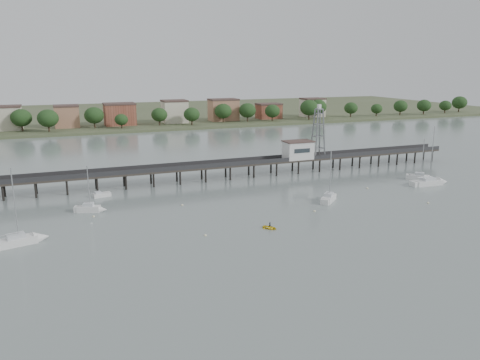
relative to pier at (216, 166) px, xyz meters
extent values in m
plane|color=slate|center=(0.00, -60.00, -3.79)|extent=(500.00, 500.00, 0.00)
cube|color=#2D2823|center=(0.00, 0.00, -0.04)|extent=(150.00, 5.00, 0.50)
cube|color=#333335|center=(0.00, -2.40, 0.76)|extent=(150.00, 0.12, 1.10)
cube|color=#333335|center=(0.00, 2.40, 0.76)|extent=(150.00, 0.12, 1.10)
cylinder|color=black|center=(0.00, -1.90, -1.99)|extent=(0.50, 0.50, 4.40)
cylinder|color=black|center=(0.00, 1.90, -1.99)|extent=(0.50, 0.50, 4.40)
cylinder|color=black|center=(73.00, -1.90, -1.99)|extent=(0.50, 0.50, 4.40)
cylinder|color=black|center=(73.00, 1.90, -1.99)|extent=(0.50, 0.50, 4.40)
cube|color=silver|center=(25.00, 0.00, 2.71)|extent=(8.00, 5.00, 5.00)
cube|color=#4C3833|center=(25.00, 0.00, 5.36)|extent=(8.40, 5.40, 0.30)
cube|color=slate|center=(31.50, 0.00, 14.36)|extent=(1.80, 1.80, 0.30)
cube|color=silver|center=(31.50, 0.00, 15.11)|extent=(0.90, 0.90, 1.20)
cube|color=white|center=(49.61, -25.58, -3.32)|extent=(7.73, 3.39, 1.65)
cone|color=white|center=(54.34, -25.86, -3.32)|extent=(3.32, 3.13, 2.94)
cube|color=silver|center=(49.61, -25.58, -2.14)|extent=(3.50, 2.55, 0.75)
cylinder|color=#A5A8AA|center=(50.14, -25.61, 4.60)|extent=(0.18, 0.18, 14.20)
cylinder|color=#A5A8AA|center=(48.35, -25.50, -1.59)|extent=(4.42, 0.38, 0.12)
cube|color=white|center=(51.74, -20.17, -3.32)|extent=(5.41, 5.07, 1.65)
cone|color=white|center=(54.27, -22.35, -3.32)|extent=(3.05, 3.03, 2.08)
cube|color=silver|center=(51.74, -20.17, -2.14)|extent=(2.89, 2.81, 0.75)
cylinder|color=#A5A8AA|center=(52.02, -20.41, 2.52)|extent=(0.18, 0.18, 10.03)
cylinder|color=#A5A8AA|center=(51.06, -19.59, -1.59)|extent=(2.44, 2.13, 0.12)
cube|color=white|center=(-34.36, -17.76, -3.32)|extent=(5.00, 3.28, 1.65)
cone|color=white|center=(-31.62, -18.74, -3.32)|extent=(2.44, 2.36, 1.81)
cube|color=silver|center=(-34.36, -17.76, -2.14)|extent=(2.44, 2.06, 0.75)
cylinder|color=#A5A8AA|center=(-34.05, -17.87, 1.87)|extent=(0.18, 0.18, 8.74)
cylinder|color=#A5A8AA|center=(-35.09, -17.50, -1.59)|extent=(2.60, 1.03, 0.12)
cube|color=white|center=(17.51, -29.32, -3.32)|extent=(5.50, 5.28, 1.65)
cone|color=white|center=(20.04, -27.01, -3.32)|extent=(3.13, 3.12, 2.14)
cube|color=silver|center=(17.51, -29.32, -2.14)|extent=(2.96, 2.91, 0.75)
cylinder|color=#A5A8AA|center=(17.79, -29.06, 2.65)|extent=(0.18, 0.18, 10.30)
cylinder|color=#A5A8AA|center=(16.83, -29.93, -1.59)|extent=(2.45, 2.25, 0.12)
cube|color=white|center=(-47.36, -33.02, -3.32)|extent=(7.03, 4.19, 1.65)
cone|color=white|center=(-43.38, -31.95, -3.32)|extent=(3.32, 3.19, 2.56)
cube|color=silver|center=(-47.36, -33.02, -2.14)|extent=(3.36, 2.74, 0.75)
cylinder|color=#A5A8AA|center=(-46.91, -32.90, 3.69)|extent=(0.18, 0.18, 12.36)
cylinder|color=#A5A8AA|center=(-48.42, -33.31, -1.59)|extent=(3.74, 1.12, 0.12)
cube|color=white|center=(-30.67, -6.56, -3.40)|extent=(4.34, 2.51, 1.13)
cube|color=silver|center=(-31.56, -6.75, -2.72)|extent=(1.61, 1.61, 0.68)
imported|color=yellow|center=(-2.79, -41.22, -3.79)|extent=(2.07, 1.72, 2.95)
imported|color=black|center=(-2.79, -41.22, -3.79)|extent=(0.61, 1.13, 0.26)
ellipsoid|color=beige|center=(32.85, -22.86, -3.71)|extent=(0.56, 0.56, 0.39)
ellipsoid|color=beige|center=(-14.64, -20.34, -3.71)|extent=(0.56, 0.56, 0.39)
ellipsoid|color=beige|center=(-33.70, -21.63, -3.71)|extent=(0.56, 0.56, 0.39)
ellipsoid|color=beige|center=(-15.43, -40.51, -3.71)|extent=(0.56, 0.56, 0.39)
ellipsoid|color=beige|center=(37.72, -38.83, -3.71)|extent=(0.56, 0.56, 0.39)
ellipsoid|color=beige|center=(10.65, -34.86, -3.71)|extent=(0.56, 0.56, 0.39)
cube|color=#475133|center=(0.00, 185.00, -3.29)|extent=(500.00, 170.00, 1.40)
cube|color=brown|center=(-62.00, 123.00, 1.91)|extent=(13.00, 10.50, 9.00)
cube|color=brown|center=(-35.00, 123.00, 1.91)|extent=(13.00, 10.50, 9.00)
cube|color=brown|center=(-10.00, 123.00, 1.91)|extent=(13.00, 10.50, 9.00)
cube|color=brown|center=(18.00, 123.00, 1.91)|extent=(13.00, 10.50, 9.00)
cube|color=brown|center=(45.00, 123.00, 1.91)|extent=(13.00, 10.50, 9.00)
cube|color=brown|center=(72.00, 123.00, 1.91)|extent=(13.00, 10.50, 9.00)
cube|color=brown|center=(100.00, 123.00, 1.91)|extent=(13.00, 10.50, 9.00)
ellipsoid|color=#143215|center=(0.00, 111.00, 2.21)|extent=(8.00, 8.00, 6.80)
ellipsoid|color=#143215|center=(120.00, 111.00, 2.21)|extent=(8.00, 8.00, 6.80)
camera|label=1|loc=(-38.62, -118.04, 26.52)|focal=35.00mm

